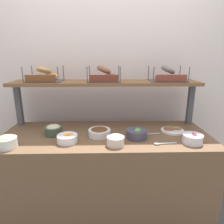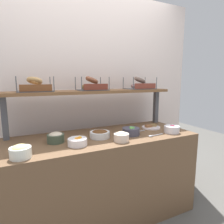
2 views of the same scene
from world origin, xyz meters
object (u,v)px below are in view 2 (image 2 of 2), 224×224
Objects in this scene: bowl_beet_salad at (172,129)px; bowl_fruit_salad at (78,141)px; serving_spoon_near_plate at (154,135)px; bagel_basket_cinnamon_raisin at (92,86)px; serving_spoon_by_edge at (136,132)px; bowl_potato_salad at (121,137)px; bagel_basket_sesame at (35,87)px; bowl_tuna_salad at (56,137)px; bowl_chocolate_spread at (100,134)px; serving_plate_white at (151,127)px; bagel_basket_poppy at (140,85)px; bowl_veggie_mix at (131,131)px; bowl_egg_salad at (20,151)px.

bowl_beet_salad is 0.99m from bowl_fruit_salad.
bagel_basket_cinnamon_raisin is at bearing 132.92° from serving_spoon_near_plate.
bowl_beet_salad reaches higher than serving_spoon_by_edge.
bowl_beet_salad is at bearing 2.24° from bowl_potato_salad.
bowl_tuna_salad is at bearing -65.64° from bagel_basket_sesame.
bowl_chocolate_spread is at bearing 124.87° from bowl_potato_salad.
bagel_basket_poppy is (-0.02, 0.22, 0.46)m from serving_plate_white.
bowl_veggie_mix is 0.52× the size of bagel_basket_poppy.
bagel_basket_cinnamon_raisin and bagel_basket_poppy have the same top height.
bagel_basket_sesame is (-1.26, 0.48, 0.44)m from bowl_beet_salad.
serving_spoon_by_edge is (-0.33, 0.17, -0.03)m from bowl_beet_salad.
bowl_potato_salad reaches higher than bowl_veggie_mix.
serving_spoon_by_edge is 0.57× the size of bagel_basket_sesame.
serving_plate_white reaches higher than serving_spoon_near_plate.
bowl_beet_salad is 0.44m from bowl_veggie_mix.
serving_plate_white is 0.67× the size of bagel_basket_cinnamon_raisin.
bowl_tuna_salad is at bearing 132.81° from bowl_fruit_salad.
bowl_fruit_salad is 0.49× the size of bagel_basket_poppy.
bowl_potato_salad reaches higher than bowl_chocolate_spread.
bowl_fruit_salad is 1.09m from bagel_basket_poppy.
bowl_potato_salad is 0.93m from bagel_basket_sesame.
bowl_beet_salad is at bearing -20.66° from bagel_basket_sesame.
bagel_basket_sesame is at bearing 179.80° from bagel_basket_poppy.
serving_spoon_by_edge is (-0.08, 0.19, 0.00)m from serving_spoon_near_plate.
serving_spoon_near_plate is (0.74, -0.06, -0.03)m from bowl_fruit_salad.
bagel_basket_cinnamon_raisin is at bearing 82.87° from bowl_chocolate_spread.
bagel_basket_cinnamon_raisin is at bearing 30.61° from bowl_tuna_salad.
bowl_beet_salad is 0.75× the size of serving_plate_white.
bowl_potato_salad is 0.75× the size of serving_spoon_by_edge.
serving_spoon_by_edge is 0.60m from bagel_basket_poppy.
bagel_basket_sesame is (-0.27, 0.43, 0.44)m from bowl_fruit_salad.
bowl_fruit_salad is 0.93m from serving_plate_white.
bowl_potato_salad is at bearing -136.01° from bagel_basket_poppy.
serving_plate_white is 0.64× the size of bagel_basket_sesame.
serving_spoon_near_plate and serving_spoon_by_edge have the same top height.
bowl_tuna_salad is 0.53m from bagel_basket_sesame.
bowl_tuna_salad reaches higher than bowl_beet_salad.
serving_spoon_near_plate is at bearing -47.08° from bagel_basket_cinnamon_raisin.
bowl_beet_salad reaches higher than serving_plate_white.
bowl_veggie_mix is 0.53× the size of bagel_basket_sesame.
bowl_fruit_salad is 0.68m from bagel_basket_sesame.
bowl_fruit_salad reaches higher than serving_spoon_near_plate.
bowl_fruit_salad is at bearing 170.31° from bowl_potato_salad.
bagel_basket_cinnamon_raisin reaches higher than bowl_fruit_salad.
bowl_fruit_salad reaches higher than serving_spoon_by_edge.
bowl_chocolate_spread is 0.75m from bagel_basket_sesame.
bowl_beet_salad is at bearing 1.75° from bowl_egg_salad.
bowl_egg_salad is 0.80× the size of serving_spoon_by_edge.
bowl_chocolate_spread is 1.27× the size of bowl_tuna_salad.
bowl_egg_salad is 1.37m from serving_plate_white.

